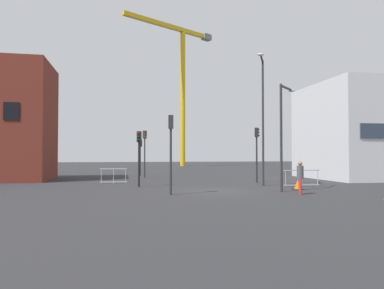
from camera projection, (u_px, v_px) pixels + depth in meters
name	position (u px, v px, depth m)	size (l,w,h in m)	color
ground	(215.00, 191.00, 20.25)	(160.00, 160.00, 0.00)	#28282B
office_block	(376.00, 132.00, 31.46)	(11.49, 9.05, 8.12)	silver
construction_crane	(181.00, 73.00, 64.56)	(17.02, 10.42, 25.22)	gold
streetlamp_tall	(263.00, 111.00, 23.61)	(1.13, 1.94, 8.37)	#2D2D30
streetlamp_short	(283.00, 126.00, 20.22)	(1.55, 1.43, 6.04)	#2D2D30
traffic_light_verge	(171.00, 141.00, 18.49)	(0.25, 0.37, 4.12)	#2D2D30
traffic_light_corner	(257.00, 146.00, 26.53)	(0.39, 0.31, 4.07)	#232326
traffic_light_far	(139.00, 149.00, 23.01)	(0.32, 0.39, 3.57)	black
traffic_light_crosswalk	(145.00, 146.00, 31.62)	(0.37, 0.37, 4.19)	#2D2D30
traffic_light_near	(140.00, 151.00, 35.04)	(0.37, 0.37, 3.54)	#232326
pedestrian_walking	(300.00, 175.00, 18.63)	(0.34, 0.34, 1.72)	red
safety_barrier_right_run	(113.00, 176.00, 25.77)	(1.92, 0.30, 1.08)	#B2B5BA
safety_barrier_mid_span	(302.00, 178.00, 23.23)	(2.54, 0.11, 1.08)	#B2B5BA
traffic_cone_by_barrier	(298.00, 185.00, 21.24)	(0.58, 0.58, 0.59)	black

